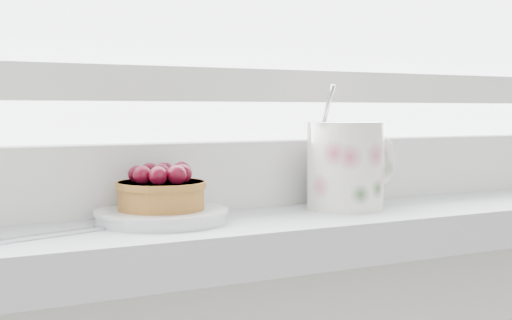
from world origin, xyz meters
TOP-DOWN VIEW (x-y plane):
  - saucer at (-0.09, 1.90)m, footprint 0.12×0.12m
  - raspberry_tart at (-0.09, 1.90)m, footprint 0.08×0.08m
  - floral_mug at (0.12, 1.89)m, footprint 0.12×0.09m
  - fork at (-0.16, 1.88)m, footprint 0.17×0.06m

SIDE VIEW (x-z plane):
  - fork at x=-0.16m, z-range 0.94..0.94m
  - saucer at x=-0.09m, z-range 0.94..0.95m
  - raspberry_tart at x=-0.09m, z-range 0.95..0.99m
  - floral_mug at x=0.12m, z-range 0.92..1.05m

